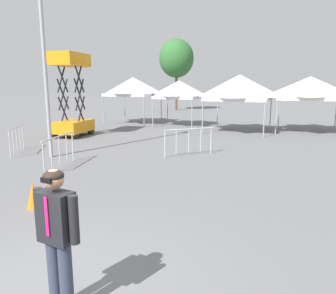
{
  "coord_description": "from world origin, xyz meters",
  "views": [
    {
      "loc": [
        2.61,
        -2.76,
        2.69
      ],
      "look_at": [
        0.11,
        3.99,
        1.3
      ],
      "focal_mm": 33.97,
      "sensor_mm": 36.0,
      "label": 1
    }
  ],
  "objects_px": {
    "canopy_tent_far_right": "(239,88)",
    "crowd_barrier_mid_lot": "(189,137)",
    "light_pole_near_lift": "(41,18)",
    "crowd_barrier_by_lift": "(59,145)",
    "canopy_tent_behind_right": "(310,88)",
    "tree_behind_tents_right": "(176,58)",
    "canopy_tent_right_of_center": "(133,87)",
    "person_foreground": "(57,232)",
    "crowd_barrier_near_person": "(16,135)",
    "canopy_tent_left_of_center": "(179,90)",
    "traffic_cone_lot_center": "(34,195)",
    "scissor_lift": "(72,112)"
  },
  "relations": [
    {
      "from": "canopy_tent_far_right",
      "to": "crowd_barrier_mid_lot",
      "type": "distance_m",
      "value": 7.7
    },
    {
      "from": "light_pole_near_lift",
      "to": "crowd_barrier_by_lift",
      "type": "relative_size",
      "value": 4.35
    },
    {
      "from": "canopy_tent_behind_right",
      "to": "tree_behind_tents_right",
      "type": "relative_size",
      "value": 0.46
    },
    {
      "from": "canopy_tent_right_of_center",
      "to": "canopy_tent_far_right",
      "type": "relative_size",
      "value": 0.89
    },
    {
      "from": "person_foreground",
      "to": "canopy_tent_right_of_center",
      "type": "bearing_deg",
      "value": 113.84
    },
    {
      "from": "light_pole_near_lift",
      "to": "tree_behind_tents_right",
      "type": "height_order",
      "value": "light_pole_near_lift"
    },
    {
      "from": "canopy_tent_far_right",
      "to": "tree_behind_tents_right",
      "type": "height_order",
      "value": "tree_behind_tents_right"
    },
    {
      "from": "light_pole_near_lift",
      "to": "crowd_barrier_near_person",
      "type": "distance_m",
      "value": 4.66
    },
    {
      "from": "canopy_tent_left_of_center",
      "to": "person_foreground",
      "type": "distance_m",
      "value": 18.5
    },
    {
      "from": "person_foreground",
      "to": "crowd_barrier_near_person",
      "type": "relative_size",
      "value": 0.98
    },
    {
      "from": "canopy_tent_right_of_center",
      "to": "person_foreground",
      "type": "distance_m",
      "value": 19.87
    },
    {
      "from": "light_pole_near_lift",
      "to": "crowd_barrier_near_person",
      "type": "xyz_separation_m",
      "value": [
        -1.77,
        0.12,
        -4.31
      ]
    },
    {
      "from": "canopy_tent_right_of_center",
      "to": "traffic_cone_lot_center",
      "type": "bearing_deg",
      "value": -71.45
    },
    {
      "from": "canopy_tent_far_right",
      "to": "light_pole_near_lift",
      "type": "distance_m",
      "value": 11.33
    },
    {
      "from": "canopy_tent_far_right",
      "to": "scissor_lift",
      "type": "relative_size",
      "value": 0.85
    },
    {
      "from": "canopy_tent_behind_right",
      "to": "crowd_barrier_near_person",
      "type": "bearing_deg",
      "value": -137.01
    },
    {
      "from": "crowd_barrier_near_person",
      "to": "traffic_cone_lot_center",
      "type": "bearing_deg",
      "value": -41.95
    },
    {
      "from": "canopy_tent_right_of_center",
      "to": "canopy_tent_behind_right",
      "type": "xyz_separation_m",
      "value": [
        11.62,
        -0.53,
        -0.06
      ]
    },
    {
      "from": "tree_behind_tents_right",
      "to": "light_pole_near_lift",
      "type": "bearing_deg",
      "value": -82.47
    },
    {
      "from": "canopy_tent_left_of_center",
      "to": "tree_behind_tents_right",
      "type": "bearing_deg",
      "value": 109.51
    },
    {
      "from": "canopy_tent_left_of_center",
      "to": "crowd_barrier_by_lift",
      "type": "distance_m",
      "value": 12.34
    },
    {
      "from": "canopy_tent_far_right",
      "to": "crowd_barrier_mid_lot",
      "type": "bearing_deg",
      "value": -96.36
    },
    {
      "from": "canopy_tent_behind_right",
      "to": "scissor_lift",
      "type": "bearing_deg",
      "value": -152.9
    },
    {
      "from": "crowd_barrier_mid_lot",
      "to": "scissor_lift",
      "type": "bearing_deg",
      "value": 160.56
    },
    {
      "from": "crowd_barrier_near_person",
      "to": "traffic_cone_lot_center",
      "type": "distance_m",
      "value": 6.68
    },
    {
      "from": "canopy_tent_behind_right",
      "to": "light_pole_near_lift",
      "type": "bearing_deg",
      "value": -131.84
    },
    {
      "from": "canopy_tent_far_right",
      "to": "tree_behind_tents_right",
      "type": "xyz_separation_m",
      "value": [
        -8.95,
        14.9,
        3.03
      ]
    },
    {
      "from": "canopy_tent_left_of_center",
      "to": "scissor_lift",
      "type": "distance_m",
      "value": 7.6
    },
    {
      "from": "canopy_tent_left_of_center",
      "to": "canopy_tent_behind_right",
      "type": "relative_size",
      "value": 0.85
    },
    {
      "from": "canopy_tent_right_of_center",
      "to": "light_pole_near_lift",
      "type": "relative_size",
      "value": 0.37
    },
    {
      "from": "canopy_tent_far_right",
      "to": "scissor_lift",
      "type": "height_order",
      "value": "scissor_lift"
    },
    {
      "from": "canopy_tent_left_of_center",
      "to": "canopy_tent_far_right",
      "type": "height_order",
      "value": "canopy_tent_far_right"
    },
    {
      "from": "canopy_tent_right_of_center",
      "to": "scissor_lift",
      "type": "distance_m",
      "value": 6.79
    },
    {
      "from": "light_pole_near_lift",
      "to": "crowd_barrier_by_lift",
      "type": "height_order",
      "value": "light_pole_near_lift"
    },
    {
      "from": "canopy_tent_far_right",
      "to": "crowd_barrier_near_person",
      "type": "distance_m",
      "value": 12.11
    },
    {
      "from": "tree_behind_tents_right",
      "to": "traffic_cone_lot_center",
      "type": "xyz_separation_m",
      "value": [
        6.41,
        -28.69,
        -5.32
      ]
    },
    {
      "from": "canopy_tent_right_of_center",
      "to": "traffic_cone_lot_center",
      "type": "distance_m",
      "value": 16.59
    },
    {
      "from": "scissor_lift",
      "to": "crowd_barrier_by_lift",
      "type": "relative_size",
      "value": 2.11
    },
    {
      "from": "scissor_lift",
      "to": "traffic_cone_lot_center",
      "type": "bearing_deg",
      "value": -58.06
    },
    {
      "from": "tree_behind_tents_right",
      "to": "canopy_tent_left_of_center",
      "type": "bearing_deg",
      "value": -70.49
    },
    {
      "from": "traffic_cone_lot_center",
      "to": "scissor_lift",
      "type": "bearing_deg",
      "value": 121.94
    },
    {
      "from": "canopy_tent_far_right",
      "to": "canopy_tent_behind_right",
      "type": "relative_size",
      "value": 1.04
    },
    {
      "from": "canopy_tent_far_right",
      "to": "light_pole_near_lift",
      "type": "bearing_deg",
      "value": -121.22
    },
    {
      "from": "canopy_tent_behind_right",
      "to": "crowd_barrier_mid_lot",
      "type": "relative_size",
      "value": 2.26
    },
    {
      "from": "scissor_lift",
      "to": "crowd_barrier_by_lift",
      "type": "height_order",
      "value": "scissor_lift"
    },
    {
      "from": "canopy_tent_left_of_center",
      "to": "crowd_barrier_by_lift",
      "type": "xyz_separation_m",
      "value": [
        -0.11,
        -12.22,
        -1.68
      ]
    },
    {
      "from": "crowd_barrier_near_person",
      "to": "canopy_tent_far_right",
      "type": "bearing_deg",
      "value": 51.22
    },
    {
      "from": "canopy_tent_behind_right",
      "to": "traffic_cone_lot_center",
      "type": "relative_size",
      "value": 6.12
    },
    {
      "from": "canopy_tent_far_right",
      "to": "crowd_barrier_by_lift",
      "type": "xyz_separation_m",
      "value": [
        -4.34,
        -10.66,
        -1.83
      ]
    },
    {
      "from": "canopy_tent_right_of_center",
      "to": "light_pole_near_lift",
      "type": "xyz_separation_m",
      "value": [
        2.04,
        -11.24,
        2.44
      ]
    }
  ]
}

